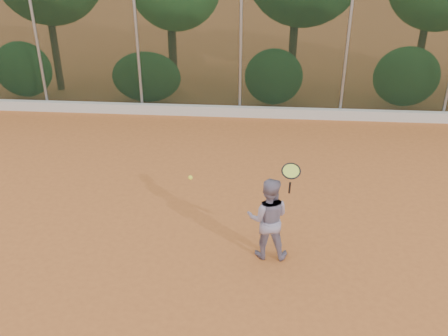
{
  "coord_description": "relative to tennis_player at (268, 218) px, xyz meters",
  "views": [
    {
      "loc": [
        0.66,
        -7.24,
        5.54
      ],
      "look_at": [
        0.0,
        1.0,
        1.25
      ],
      "focal_mm": 40.0,
      "sensor_mm": 36.0,
      "label": 1
    }
  ],
  "objects": [
    {
      "name": "ground",
      "position": [
        -0.84,
        -0.08,
        -0.77
      ],
      "size": [
        80.0,
        80.0,
        0.0
      ],
      "primitive_type": "plane",
      "color": "#B7622B",
      "rests_on": "ground"
    },
    {
      "name": "concrete_curb",
      "position": [
        -0.84,
        6.74,
        -0.62
      ],
      "size": [
        24.0,
        0.2,
        0.3
      ],
      "primitive_type": "cube",
      "color": "beige",
      "rests_on": "ground"
    },
    {
      "name": "tennis_player",
      "position": [
        0.0,
        0.0,
        0.0
      ],
      "size": [
        0.77,
        0.61,
        1.54
      ],
      "primitive_type": "imported",
      "rotation": [
        0.0,
        0.0,
        3.1
      ],
      "color": "gray",
      "rests_on": "ground"
    },
    {
      "name": "chainlink_fence",
      "position": [
        -0.84,
        6.92,
        1.09
      ],
      "size": [
        24.09,
        0.09,
        3.5
      ],
      "color": "black",
      "rests_on": "ground"
    },
    {
      "name": "tennis_racket",
      "position": [
        0.33,
        -0.1,
        0.96
      ],
      "size": [
        0.33,
        0.31,
        0.59
      ],
      "color": "black",
      "rests_on": "ground"
    },
    {
      "name": "tennis_ball_in_flight",
      "position": [
        -1.31,
        -0.2,
        0.86
      ],
      "size": [
        0.07,
        0.07,
        0.07
      ],
      "color": "#F3F637",
      "rests_on": "ground"
    }
  ]
}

